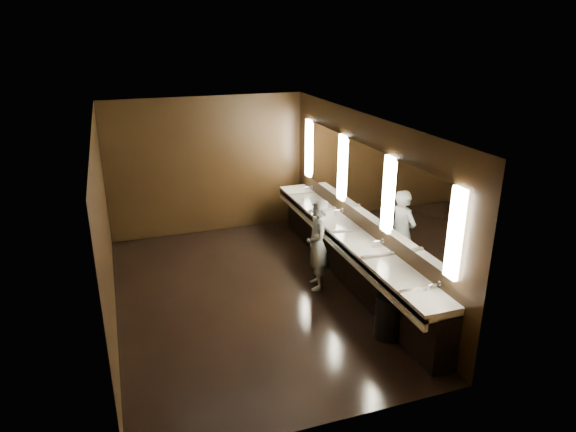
% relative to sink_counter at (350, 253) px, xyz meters
% --- Properties ---
extents(floor, '(6.00, 6.00, 0.00)m').
position_rel_sink_counter_xyz_m(floor, '(-1.79, 0.00, -0.50)').
color(floor, black).
rests_on(floor, ground).
extents(ceiling, '(4.00, 6.00, 0.02)m').
position_rel_sink_counter_xyz_m(ceiling, '(-1.79, 0.00, 2.30)').
color(ceiling, '#2D2D2B').
rests_on(ceiling, wall_back).
extents(wall_back, '(4.00, 0.02, 2.80)m').
position_rel_sink_counter_xyz_m(wall_back, '(-1.79, 3.00, 0.90)').
color(wall_back, black).
rests_on(wall_back, floor).
extents(wall_front, '(4.00, 0.02, 2.80)m').
position_rel_sink_counter_xyz_m(wall_front, '(-1.79, -3.00, 0.90)').
color(wall_front, black).
rests_on(wall_front, floor).
extents(wall_left, '(0.02, 6.00, 2.80)m').
position_rel_sink_counter_xyz_m(wall_left, '(-3.79, 0.00, 0.90)').
color(wall_left, black).
rests_on(wall_left, floor).
extents(wall_right, '(0.02, 6.00, 2.80)m').
position_rel_sink_counter_xyz_m(wall_right, '(0.21, 0.00, 0.90)').
color(wall_right, black).
rests_on(wall_right, floor).
extents(sink_counter, '(0.55, 5.40, 1.01)m').
position_rel_sink_counter_xyz_m(sink_counter, '(0.00, 0.00, 0.00)').
color(sink_counter, black).
rests_on(sink_counter, floor).
extents(mirror_band, '(0.06, 5.03, 1.15)m').
position_rel_sink_counter_xyz_m(mirror_band, '(0.19, -0.00, 1.25)').
color(mirror_band, white).
rests_on(mirror_band, wall_right).
extents(person, '(0.46, 0.61, 1.51)m').
position_rel_sink_counter_xyz_m(person, '(-0.61, -0.05, 0.26)').
color(person, '#87AFC9').
rests_on(person, floor).
extents(trash_bin, '(0.52, 0.52, 0.61)m').
position_rel_sink_counter_xyz_m(trash_bin, '(-0.22, -1.73, -0.19)').
color(trash_bin, black).
rests_on(trash_bin, floor).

